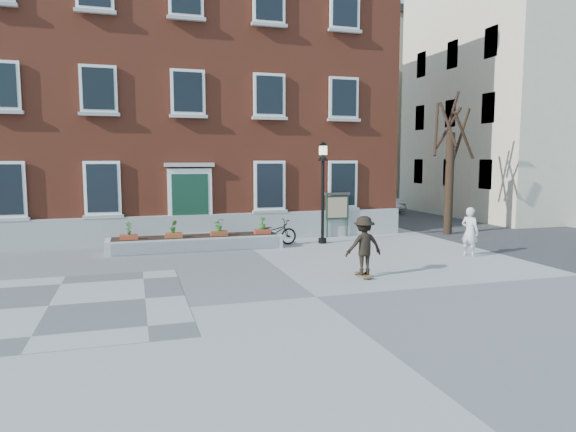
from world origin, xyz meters
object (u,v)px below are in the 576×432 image
object	(u,v)px
bicycle	(273,233)
notice_board	(337,207)
parked_car	(383,202)
lamp_post	(323,178)
bystander	(470,232)
skateboarder	(364,246)

from	to	relation	value
bicycle	notice_board	size ratio (longest dim) A/B	1.01
parked_car	lamp_post	size ratio (longest dim) A/B	0.97
bicycle	notice_board	xyz separation A→B (m)	(3.14, 1.36, 0.77)
bystander	notice_board	world-z (taller)	notice_board
bicycle	skateboarder	bearing A→B (deg)	-178.62
bystander	notice_board	bearing A→B (deg)	1.86
parked_car	lamp_post	world-z (taller)	lamp_post
parked_car	notice_board	distance (m)	11.03
notice_board	lamp_post	bearing A→B (deg)	-130.71
lamp_post	skateboarder	distance (m)	6.06
lamp_post	notice_board	world-z (taller)	lamp_post
bicycle	skateboarder	xyz separation A→B (m)	(1.04, -5.74, 0.39)
bystander	notice_board	size ratio (longest dim) A/B	0.89
bicycle	notice_board	bearing A→B (deg)	-75.45
parked_car	skateboarder	xyz separation A→B (m)	(-8.76, -15.88, 0.26)
bystander	lamp_post	bearing A→B (deg)	19.25
bystander	notice_board	distance (m)	5.93
bicycle	parked_car	distance (m)	14.10
bicycle	notice_board	distance (m)	3.51
parked_car	bystander	distance (m)	14.61
skateboarder	lamp_post	bearing A→B (deg)	80.62
bystander	skateboarder	xyz separation A→B (m)	(-4.77, -1.83, 0.06)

